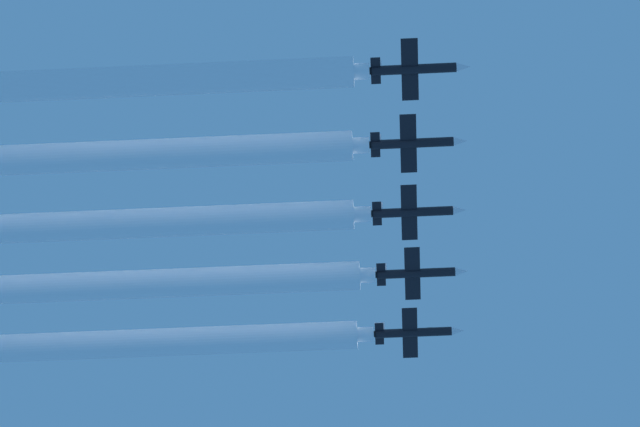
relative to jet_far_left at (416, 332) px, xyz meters
The scene contains 10 objects.
jet_far_left is the anchor object (origin of this frame).
jet_inner_left 10.19m from the jet_far_left, ahead, with size 8.92×12.99×3.12m.
jet_center 20.52m from the jet_far_left, ahead, with size 8.92×12.99×3.12m.
jet_inner_right 31.37m from the jet_far_left, ahead, with size 8.92×12.99×3.12m.
jet_far_right 42.58m from the jet_far_left, ahead, with size 8.92×12.99×3.12m.
smoke_trail_far_left 36.87m from the jet_far_left, 90.00° to the right, with size 3.94×61.93×3.94m.
smoke_trail_inner_left 35.03m from the jet_far_left, 73.13° to the right, with size 3.94×56.31×3.94m.
smoke_trail_center 41.88m from the jet_far_left, 60.66° to the right, with size 3.94×61.77×3.94m.
smoke_trail_inner_right 46.47m from the jet_far_left, 47.54° to the right, with size 3.94×57.55×3.94m.
smoke_trail_far_right 52.77m from the jet_far_left, 36.20° to the right, with size 3.94×52.08×3.94m.
Camera 1 is at (127.95, -6.17, 2.97)m, focal length 93.89 mm.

